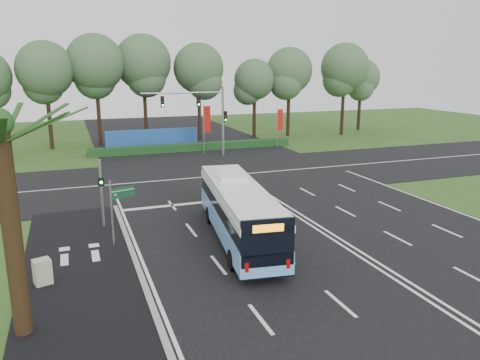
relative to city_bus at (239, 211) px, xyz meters
name	(u,v)px	position (x,y,z in m)	size (l,w,h in m)	color
ground	(298,218)	(4.65, 2.33, -1.60)	(120.00, 120.00, 0.00)	#29531B
road_main	(298,217)	(4.65, 2.33, -1.58)	(20.00, 120.00, 0.04)	black
road_cross	(232,175)	(4.65, 14.33, -1.57)	(120.00, 14.00, 0.05)	black
bike_path	(81,267)	(-7.85, -0.67, -1.57)	(5.00, 18.00, 0.06)	black
kerb_strip	(135,259)	(-5.45, -0.67, -1.54)	(0.25, 18.00, 0.12)	gray
city_bus	(239,211)	(0.00, 0.00, 0.00)	(3.74, 11.25, 3.17)	#63A5E6
pedestrian_signal	(102,191)	(-6.43, 4.56, 0.54)	(0.33, 0.44, 3.91)	gray
street_sign	(117,203)	(-5.88, 1.61, 0.59)	(1.28, 0.45, 3.41)	gray
utility_cabinet	(42,272)	(-9.37, -1.97, -1.03)	(0.68, 0.56, 1.13)	#B0A98D
banner_flag_mid	(206,122)	(5.43, 24.61, 1.67)	(0.73, 0.22, 5.05)	gray
banner_flag_right	(279,122)	(14.11, 25.51, 1.25)	(0.64, 0.14, 4.36)	gray
palm_tree	(2,147)	(-9.85, -5.67, 4.85)	(3.20, 3.20, 7.65)	#382614
traffic_light_gantry	(205,110)	(4.85, 22.83, 3.07)	(8.41, 0.28, 7.00)	gray
hedge	(194,147)	(4.65, 26.83, -1.20)	(22.00, 1.20, 0.80)	#143917
blue_hoarding	(153,139)	(0.65, 29.33, -0.50)	(10.00, 0.30, 2.20)	#1C4A99
eucalyptus_row	(192,69)	(6.41, 33.79, 6.91)	(51.94, 9.65, 12.58)	black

